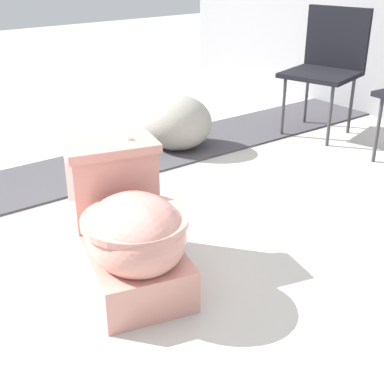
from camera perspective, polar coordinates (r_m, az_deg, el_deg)
ground_plane at (r=2.18m, az=-6.65°, el=-8.87°), size 14.00×14.00×0.00m
gravel_strip at (r=3.26m, az=-8.91°, el=2.94°), size 0.56×8.00×0.01m
toilet at (r=2.05m, az=-6.75°, el=-4.17°), size 0.70×0.51×0.52m
folding_chair_left at (r=3.83m, az=14.36°, el=13.68°), size 0.54×0.54×0.83m
boulder_near at (r=3.44m, az=-1.61°, el=7.42°), size 0.61×0.60×0.35m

